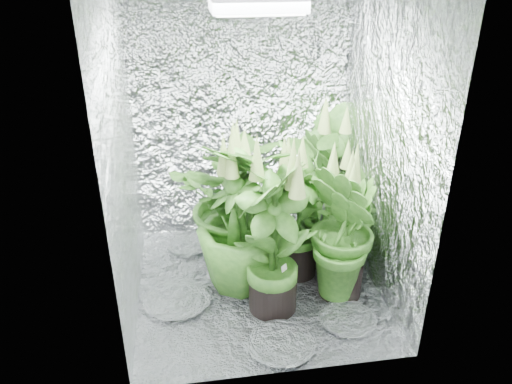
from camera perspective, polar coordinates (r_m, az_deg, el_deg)
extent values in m
plane|color=silver|center=(3.51, 0.14, -10.51)|extent=(1.60, 1.60, 0.00)
cube|color=silver|center=(3.76, -1.76, 9.31)|extent=(1.60, 0.02, 2.00)
cube|color=silver|center=(2.30, 3.27, -2.48)|extent=(1.60, 0.02, 2.00)
cube|color=silver|center=(3.00, -15.13, 3.81)|extent=(0.02, 1.60, 2.00)
cube|color=silver|center=(3.23, 14.41, 5.50)|extent=(0.02, 1.60, 2.00)
cube|color=gray|center=(2.81, 0.19, 20.76)|extent=(0.50, 0.30, 0.08)
cube|color=white|center=(2.82, 0.19, 19.85)|extent=(0.46, 0.26, 0.01)
cylinder|color=black|center=(3.65, -1.68, -6.32)|extent=(0.30, 0.30, 0.27)
cylinder|color=#3E2F17|center=(3.59, -1.71, -4.73)|extent=(0.27, 0.27, 0.03)
imported|color=#1B4313|center=(3.45, -1.77, -0.80)|extent=(1.07, 1.07, 0.99)
cone|color=olive|center=(3.28, -1.87, 5.94)|extent=(0.10, 0.10, 0.27)
cylinder|color=black|center=(3.57, 4.68, -7.45)|extent=(0.27, 0.27, 0.25)
cylinder|color=#3E2F17|center=(3.51, 4.75, -6.00)|extent=(0.25, 0.25, 0.03)
imported|color=#1B4313|center=(3.37, 4.92, -2.08)|extent=(0.69, 0.69, 0.95)
cone|color=olive|center=(3.19, 5.21, 4.47)|extent=(0.09, 0.09, 0.25)
cylinder|color=black|center=(4.08, 7.67, -2.86)|extent=(0.28, 0.28, 0.25)
cylinder|color=#3E2F17|center=(4.03, 7.77, -1.48)|extent=(0.26, 0.26, 0.03)
imported|color=#1B4313|center=(3.90, 8.03, 2.42)|extent=(0.74, 0.74, 1.01)
cone|color=olive|center=(3.74, 8.47, 8.68)|extent=(0.09, 0.09, 0.25)
cylinder|color=black|center=(3.43, -1.74, -8.77)|extent=(0.29, 0.29, 0.26)
cylinder|color=#3E2F17|center=(3.37, -1.77, -7.17)|extent=(0.27, 0.27, 0.03)
imported|color=#1B4313|center=(3.21, -1.84, -2.74)|extent=(0.81, 0.81, 1.03)
cone|color=olive|center=(3.02, -1.97, 4.74)|extent=(0.09, 0.09, 0.26)
cylinder|color=black|center=(3.69, 8.51, -6.32)|extent=(0.29, 0.29, 0.25)
cylinder|color=#3E2F17|center=(3.63, 8.63, -4.83)|extent=(0.26, 0.26, 0.03)
imported|color=#1B4313|center=(3.53, 8.87, -1.77)|extent=(0.82, 0.82, 0.86)
cone|color=olive|center=(3.37, 9.30, 3.76)|extent=(0.09, 0.09, 0.25)
cylinder|color=black|center=(3.24, 1.93, -11.11)|extent=(0.31, 0.31, 0.27)
cylinder|color=#3E2F17|center=(3.17, 1.96, -9.37)|extent=(0.28, 0.28, 0.03)
imported|color=#1B4313|center=(3.00, 2.05, -4.81)|extent=(0.77, 0.77, 1.04)
cone|color=olive|center=(2.79, 2.19, 3.18)|extent=(0.10, 0.10, 0.27)
cylinder|color=black|center=(3.41, 9.63, -9.61)|extent=(0.28, 0.28, 0.25)
cylinder|color=#3E2F17|center=(3.34, 9.78, -8.08)|extent=(0.26, 0.26, 0.03)
imported|color=#1B4313|center=(3.20, 10.13, -4.21)|extent=(0.52, 0.52, 0.94)
cone|color=olive|center=(3.02, 10.74, 2.46)|extent=(0.09, 0.09, 0.25)
cylinder|color=black|center=(3.87, 8.45, -6.15)|extent=(0.15, 0.15, 0.09)
cylinder|color=black|center=(3.77, 8.62, -3.89)|extent=(0.15, 0.15, 0.11)
cylinder|color=#4C4C51|center=(3.78, 7.63, -3.76)|extent=(0.15, 0.31, 0.33)
torus|color=#4C4C51|center=(3.78, 7.63, -3.76)|extent=(0.15, 0.32, 0.34)
cube|color=white|center=(3.13, 3.28, -8.98)|extent=(0.05, 0.05, 0.08)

